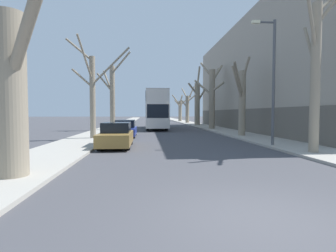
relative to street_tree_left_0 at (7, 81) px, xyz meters
name	(u,v)px	position (x,y,z in m)	size (l,w,h in m)	color
ground_plane	(259,220)	(5.91, -3.32, -2.82)	(300.00, 300.00, 0.00)	#424247
sidewalk_left	(125,122)	(-0.38, 46.68, -2.76)	(3.15, 120.00, 0.12)	#A39E93
sidewalk_right	(186,122)	(12.20, 46.68, -2.76)	(3.15, 120.00, 0.12)	#A39E93
building_facade_right	(278,78)	(18.76, 20.87, 3.05)	(10.08, 33.07, 11.77)	#9E9384
street_tree_left_0	(7,81)	(0.00, 0.00, 0.00)	(3.48, 3.23, 6.25)	gray
street_tree_left_1	(93,92)	(0.04, 11.63, 0.65)	(4.37, 2.17, 7.10)	gray
street_tree_left_2	(112,95)	(0.14, 21.93, 1.09)	(3.80, 1.79, 8.70)	gray
street_tree_right_0	(317,67)	(11.69, 3.71, 1.21)	(2.98, 3.00, 8.26)	gray
street_tree_right_1	(242,98)	(11.66, 12.98, 0.31)	(2.84, 4.61, 6.36)	gray
street_tree_right_2	(212,95)	(11.69, 22.82, 1.23)	(3.79, 3.84, 8.12)	gray
street_tree_right_3	(197,102)	(11.84, 32.58, 0.89)	(2.94, 2.46, 9.45)	gray
street_tree_right_4	(187,107)	(11.88, 42.55, 0.36)	(3.28, 3.35, 7.20)	gray
street_tree_right_5	(180,109)	(11.71, 52.03, 0.12)	(4.44, 2.97, 6.20)	gray
double_decker_bus	(156,108)	(5.09, 24.61, -0.28)	(2.50, 11.58, 4.50)	silver
parked_car_0	(116,135)	(2.20, 7.27, -2.16)	(1.72, 4.20, 1.40)	olive
parked_car_1	(125,129)	(2.20, 13.79, -2.17)	(1.70, 4.58, 1.37)	navy
lamp_post	(272,76)	(10.99, 6.58, 1.21)	(1.40, 0.20, 7.15)	#4C4F54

